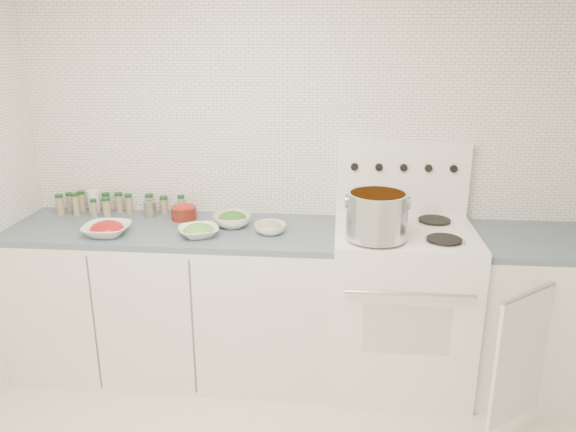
# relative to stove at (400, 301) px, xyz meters

# --- Properties ---
(room_walls) EXTENTS (3.54, 3.04, 2.52)m
(room_walls) POSITION_rel_stove_xyz_m (-0.48, -1.19, 1.06)
(room_walls) COLOR white
(room_walls) RESTS_ON ground
(counter_left) EXTENTS (1.85, 0.62, 0.90)m
(counter_left) POSITION_rel_stove_xyz_m (-1.30, 0.00, -0.05)
(counter_left) COLOR white
(counter_left) RESTS_ON ground
(stove) EXTENTS (0.76, 0.70, 1.36)m
(stove) POSITION_rel_stove_xyz_m (0.00, 0.00, 0.00)
(stove) COLOR white
(stove) RESTS_ON ground
(counter_right) EXTENTS (0.89, 0.88, 0.90)m
(counter_right) POSITION_rel_stove_xyz_m (0.82, -0.00, -0.05)
(counter_right) COLOR white
(counter_right) RESTS_ON ground
(stock_pot) EXTENTS (0.33, 0.31, 0.24)m
(stock_pot) POSITION_rel_stove_xyz_m (-0.17, -0.19, 0.58)
(stock_pot) COLOR silver
(stock_pot) RESTS_ON stove
(bowl_tomato) EXTENTS (0.25, 0.25, 0.08)m
(bowl_tomato) POSITION_rel_stove_xyz_m (-1.62, -0.16, 0.44)
(bowl_tomato) COLOR white
(bowl_tomato) RESTS_ON counter_left
(bowl_snowpea) EXTENTS (0.28, 0.28, 0.07)m
(bowl_snowpea) POSITION_rel_stove_xyz_m (-1.12, -0.13, 0.43)
(bowl_snowpea) COLOR white
(bowl_snowpea) RESTS_ON counter_left
(bowl_broccoli) EXTENTS (0.29, 0.29, 0.09)m
(bowl_broccoli) POSITION_rel_stove_xyz_m (-0.97, 0.06, 0.44)
(bowl_broccoli) COLOR white
(bowl_broccoli) RESTS_ON counter_left
(bowl_zucchini) EXTENTS (0.20, 0.20, 0.07)m
(bowl_zucchini) POSITION_rel_stove_xyz_m (-0.74, -0.04, 0.44)
(bowl_zucchini) COLOR white
(bowl_zucchini) RESTS_ON counter_left
(bowl_pepper) EXTENTS (0.15, 0.15, 0.09)m
(bowl_pepper) POSITION_rel_stove_xyz_m (-1.28, 0.16, 0.45)
(bowl_pepper) COLOR #611A10
(bowl_pepper) RESTS_ON counter_left
(salt_canister) EXTENTS (0.08, 0.08, 0.14)m
(salt_canister) POSITION_rel_stove_xyz_m (-1.86, 0.25, 0.47)
(salt_canister) COLOR white
(salt_canister) RESTS_ON counter_left
(tin_can) EXTENTS (0.08, 0.08, 0.10)m
(tin_can) POSITION_rel_stove_xyz_m (-1.49, 0.19, 0.45)
(tin_can) COLOR gray
(tin_can) RESTS_ON counter_left
(spice_cluster) EXTENTS (0.77, 0.16, 0.14)m
(spice_cluster) POSITION_rel_stove_xyz_m (-1.74, 0.23, 0.47)
(spice_cluster) COLOR gray
(spice_cluster) RESTS_ON counter_left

